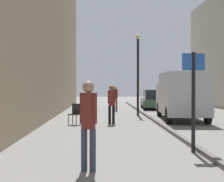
{
  "coord_description": "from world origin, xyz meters",
  "views": [
    {
      "loc": [
        -0.97,
        -1.48,
        1.72
      ],
      "look_at": [
        -0.47,
        14.61,
        1.48
      ],
      "focal_mm": 52.25,
      "sensor_mm": 36.0,
      "label": 1
    }
  ],
  "objects_px": {
    "pedestrian_main_foreground": "(112,102)",
    "parked_car": "(154,99)",
    "delivery_van": "(181,95)",
    "street_sign_post": "(193,93)",
    "lamp_post": "(138,69)",
    "pedestrian_far_crossing": "(88,119)",
    "pedestrian_mid_block": "(115,97)",
    "cafe_chair_near_window": "(75,113)"
  },
  "relations": [
    {
      "from": "pedestrian_far_crossing",
      "to": "delivery_van",
      "type": "relative_size",
      "value": 0.34
    },
    {
      "from": "parked_car",
      "to": "lamp_post",
      "type": "relative_size",
      "value": 0.9
    },
    {
      "from": "lamp_post",
      "to": "cafe_chair_near_window",
      "type": "bearing_deg",
      "value": -126.02
    },
    {
      "from": "pedestrian_main_foreground",
      "to": "street_sign_post",
      "type": "height_order",
      "value": "street_sign_post"
    },
    {
      "from": "pedestrian_main_foreground",
      "to": "parked_car",
      "type": "bearing_deg",
      "value": -94.91
    },
    {
      "from": "delivery_van",
      "to": "parked_car",
      "type": "xyz_separation_m",
      "value": [
        -0.07,
        8.13,
        -0.57
      ]
    },
    {
      "from": "delivery_van",
      "to": "parked_car",
      "type": "bearing_deg",
      "value": 94.23
    },
    {
      "from": "parked_car",
      "to": "lamp_post",
      "type": "xyz_separation_m",
      "value": [
        -1.86,
        -5.56,
        2.01
      ]
    },
    {
      "from": "pedestrian_main_foreground",
      "to": "pedestrian_mid_block",
      "type": "height_order",
      "value": "pedestrian_main_foreground"
    },
    {
      "from": "pedestrian_main_foreground",
      "to": "street_sign_post",
      "type": "bearing_deg",
      "value": 121.64
    },
    {
      "from": "pedestrian_far_crossing",
      "to": "street_sign_post",
      "type": "bearing_deg",
      "value": 50.08
    },
    {
      "from": "pedestrian_far_crossing",
      "to": "lamp_post",
      "type": "relative_size",
      "value": 0.38
    },
    {
      "from": "delivery_van",
      "to": "street_sign_post",
      "type": "height_order",
      "value": "street_sign_post"
    },
    {
      "from": "pedestrian_main_foreground",
      "to": "lamp_post",
      "type": "distance_m",
      "value": 4.94
    },
    {
      "from": "parked_car",
      "to": "street_sign_post",
      "type": "bearing_deg",
      "value": -92.41
    },
    {
      "from": "pedestrian_main_foreground",
      "to": "cafe_chair_near_window",
      "type": "distance_m",
      "value": 1.7
    },
    {
      "from": "parked_car",
      "to": "cafe_chair_near_window",
      "type": "height_order",
      "value": "parked_car"
    },
    {
      "from": "pedestrian_main_foreground",
      "to": "delivery_van",
      "type": "height_order",
      "value": "delivery_van"
    },
    {
      "from": "pedestrian_mid_block",
      "to": "pedestrian_far_crossing",
      "type": "distance_m",
      "value": 16.19
    },
    {
      "from": "pedestrian_main_foreground",
      "to": "street_sign_post",
      "type": "distance_m",
      "value": 6.7
    },
    {
      "from": "pedestrian_main_foreground",
      "to": "pedestrian_far_crossing",
      "type": "bearing_deg",
      "value": 99.84
    },
    {
      "from": "street_sign_post",
      "to": "lamp_post",
      "type": "xyz_separation_m",
      "value": [
        -0.25,
        10.72,
        1.18
      ]
    },
    {
      "from": "pedestrian_mid_block",
      "to": "pedestrian_far_crossing",
      "type": "height_order",
      "value": "pedestrian_far_crossing"
    },
    {
      "from": "pedestrian_mid_block",
      "to": "cafe_chair_near_window",
      "type": "distance_m",
      "value": 8.46
    },
    {
      "from": "pedestrian_mid_block",
      "to": "street_sign_post",
      "type": "xyz_separation_m",
      "value": [
        1.43,
        -14.36,
        0.55
      ]
    },
    {
      "from": "street_sign_post",
      "to": "cafe_chair_near_window",
      "type": "xyz_separation_m",
      "value": [
        -3.56,
        6.18,
        -1.0
      ]
    },
    {
      "from": "pedestrian_main_foreground",
      "to": "pedestrian_mid_block",
      "type": "distance_m",
      "value": 7.98
    },
    {
      "from": "pedestrian_main_foreground",
      "to": "parked_car",
      "type": "distance_m",
      "value": 10.5
    },
    {
      "from": "delivery_van",
      "to": "lamp_post",
      "type": "height_order",
      "value": "lamp_post"
    },
    {
      "from": "pedestrian_mid_block",
      "to": "cafe_chair_near_window",
      "type": "relative_size",
      "value": 1.84
    },
    {
      "from": "pedestrian_far_crossing",
      "to": "street_sign_post",
      "type": "relative_size",
      "value": 0.7
    },
    {
      "from": "pedestrian_far_crossing",
      "to": "parked_car",
      "type": "height_order",
      "value": "pedestrian_far_crossing"
    },
    {
      "from": "pedestrian_far_crossing",
      "to": "street_sign_post",
      "type": "distance_m",
      "value": 3.23
    },
    {
      "from": "pedestrian_far_crossing",
      "to": "delivery_van",
      "type": "distance_m",
      "value": 10.83
    },
    {
      "from": "lamp_post",
      "to": "pedestrian_main_foreground",
      "type": "bearing_deg",
      "value": -111.24
    },
    {
      "from": "delivery_van",
      "to": "lamp_post",
      "type": "xyz_separation_m",
      "value": [
        -1.92,
        2.58,
        1.44
      ]
    },
    {
      "from": "parked_car",
      "to": "street_sign_post",
      "type": "xyz_separation_m",
      "value": [
        -1.6,
        -16.28,
        0.83
      ]
    },
    {
      "from": "pedestrian_main_foreground",
      "to": "cafe_chair_near_window",
      "type": "height_order",
      "value": "pedestrian_main_foreground"
    },
    {
      "from": "parked_car",
      "to": "cafe_chair_near_window",
      "type": "relative_size",
      "value": 4.57
    },
    {
      "from": "pedestrian_mid_block",
      "to": "parked_car",
      "type": "distance_m",
      "value": 3.6
    },
    {
      "from": "pedestrian_far_crossing",
      "to": "cafe_chair_near_window",
      "type": "xyz_separation_m",
      "value": [
        -0.91,
        7.96,
        -0.51
      ]
    },
    {
      "from": "pedestrian_mid_block",
      "to": "street_sign_post",
      "type": "distance_m",
      "value": 14.44
    }
  ]
}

